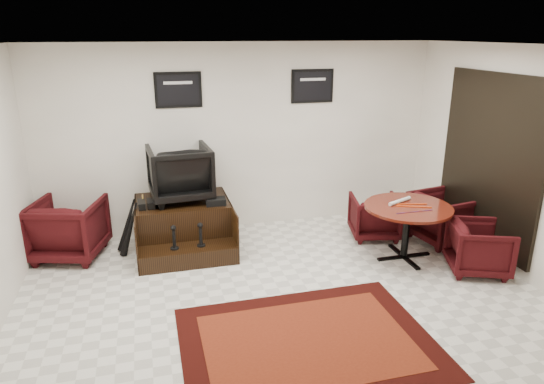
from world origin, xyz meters
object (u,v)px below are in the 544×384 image
Objects in this scene: shine_podium at (184,226)px; table_chair_back at (375,215)px; shine_chair at (180,170)px; meeting_table at (408,212)px; table_chair_window at (443,215)px; table_chair_corner at (479,246)px; armchair_side at (68,226)px.

table_chair_back is at bearing -7.50° from shine_podium.
shine_chair is at bearing 90.00° from shine_podium.
shine_podium is 1.91× the size of table_chair_back.
table_chair_window reaches higher than meeting_table.
table_chair_back is 1.57m from table_chair_corner.
shine_chair is (-0.00, 0.14, 0.79)m from shine_podium.
table_chair_back is (4.31, -0.44, -0.09)m from armchair_side.
armchair_side is 1.11× the size of table_chair_window.
table_chair_window is (5.20, -0.83, -0.04)m from armchair_side.
meeting_table is at bearing -179.12° from armchair_side.
armchair_side is at bearing 71.47° from table_chair_window.
meeting_table reaches higher than table_chair_corner.
table_chair_back is 0.98× the size of table_chair_corner.
shine_chair reaches higher than meeting_table.
table_chair_window reaches higher than table_chair_back.
shine_chair reaches higher than table_chair_corner.
shine_chair is at bearing 66.82° from table_chair_window.
armchair_side is at bearing 177.27° from shine_podium.
armchair_side is 1.27× the size of table_chair_back.
meeting_table is at bearing 151.59° from shine_chair.
table_chair_window is at bearing -11.67° from shine_podium.
meeting_table is (4.38, -1.21, 0.22)m from armchair_side.
armchair_side is 5.40m from table_chair_corner.
meeting_table is at bearing 71.04° from table_chair_corner.
meeting_table is 1.64× the size of table_chair_back.
table_chair_corner is (0.78, -1.36, 0.01)m from table_chair_back.
shine_podium is 3.75m from table_chair_window.
shine_podium is at bearing 84.98° from table_chair_corner.
armchair_side is at bearing 91.38° from table_chair_corner.
meeting_table is at bearing -21.74° from shine_podium.
table_chair_back is 0.87× the size of table_chair_window.
shine_podium is at bearing 158.26° from meeting_table.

